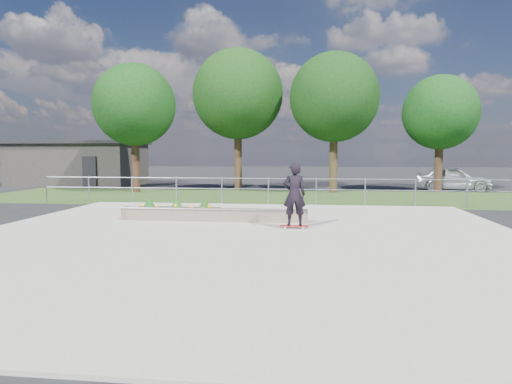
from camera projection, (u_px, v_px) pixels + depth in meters
ground at (241, 239)px, 11.87m from camera, size 120.00×120.00×0.00m
grass_verge at (275, 197)px, 22.75m from camera, size 30.00×8.00×0.02m
concrete_slab at (241, 238)px, 11.87m from camera, size 15.00×15.00×0.06m
fence at (268, 187)px, 19.22m from camera, size 20.06×0.06×1.20m
building at (79, 163)px, 31.22m from camera, size 8.40×5.40×3.00m
tree_far_left at (134, 105)px, 25.26m from camera, size 4.55×4.55×7.15m
tree_mid_left at (238, 94)px, 26.52m from camera, size 5.25×5.25×8.25m
tree_mid_right at (334, 98)px, 24.90m from camera, size 4.90×4.90×7.70m
tree_far_right at (440, 113)px, 25.73m from camera, size 4.20×4.20×6.60m
grind_ledge at (213, 215)px, 14.55m from camera, size 6.00×0.44×0.43m
planter_bed at (175, 210)px, 15.80m from camera, size 3.00×1.20×0.61m
skateboarder at (294, 195)px, 13.07m from camera, size 0.80×0.53×1.89m
parked_car at (453, 178)px, 26.75m from camera, size 4.54×2.71×1.45m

